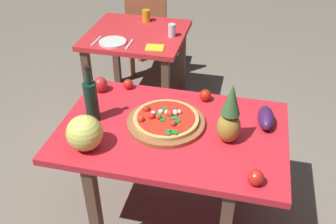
% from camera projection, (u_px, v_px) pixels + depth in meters
% --- Properties ---
extents(ground_plane, '(10.00, 10.00, 0.00)m').
position_uv_depth(ground_plane, '(172.00, 214.00, 2.53)').
color(ground_plane, gray).
extents(display_table, '(1.26, 0.82, 0.72)m').
position_uv_depth(display_table, '(172.00, 141.00, 2.16)').
color(display_table, brown).
rests_on(display_table, ground_plane).
extents(background_table, '(0.82, 0.77, 0.72)m').
position_uv_depth(background_table, '(137.00, 46.00, 3.27)').
color(background_table, brown).
rests_on(background_table, ground_plane).
extents(dining_chair, '(0.42, 0.42, 0.85)m').
position_uv_depth(dining_chair, '(149.00, 30.00, 3.84)').
color(dining_chair, '#975B34').
rests_on(dining_chair, ground_plane).
extents(pizza_board, '(0.44, 0.44, 0.02)m').
position_uv_depth(pizza_board, '(166.00, 122.00, 2.14)').
color(pizza_board, '#975B34').
rests_on(pizza_board, display_table).
extents(pizza, '(0.37, 0.37, 0.06)m').
position_uv_depth(pizza, '(165.00, 118.00, 2.12)').
color(pizza, '#DBAD5F').
rests_on(pizza, pizza_board).
extents(wine_bottle, '(0.08, 0.08, 0.34)m').
position_uv_depth(wine_bottle, '(91.00, 100.00, 2.11)').
color(wine_bottle, '#133125').
rests_on(wine_bottle, display_table).
extents(pineapple_left, '(0.13, 0.13, 0.35)m').
position_uv_depth(pineapple_left, '(230.00, 117.00, 1.94)').
color(pineapple_left, '#AC8A35').
rests_on(pineapple_left, display_table).
extents(melon, '(0.19, 0.19, 0.19)m').
position_uv_depth(melon, '(85.00, 133.00, 1.93)').
color(melon, '#DDE162').
rests_on(melon, display_table).
extents(bell_pepper, '(0.09, 0.09, 0.10)m').
position_uv_depth(bell_pepper, '(100.00, 85.00, 2.41)').
color(bell_pepper, red).
rests_on(bell_pepper, display_table).
extents(eggplant, '(0.11, 0.21, 0.09)m').
position_uv_depth(eggplant, '(266.00, 118.00, 2.12)').
color(eggplant, '#411D51').
rests_on(eggplant, display_table).
extents(tomato_at_corner, '(0.07, 0.07, 0.07)m').
position_uv_depth(tomato_at_corner, '(205.00, 95.00, 2.33)').
color(tomato_at_corner, red).
rests_on(tomato_at_corner, display_table).
extents(tomato_by_bottle, '(0.06, 0.06, 0.06)m').
position_uv_depth(tomato_by_bottle, '(128.00, 84.00, 2.45)').
color(tomato_by_bottle, red).
rests_on(tomato_by_bottle, display_table).
extents(tomato_near_board, '(0.08, 0.08, 0.08)m').
position_uv_depth(tomato_near_board, '(256.00, 178.00, 1.75)').
color(tomato_near_board, red).
rests_on(tomato_near_board, display_table).
extents(drinking_glass_juice, '(0.07, 0.07, 0.11)m').
position_uv_depth(drinking_glass_juice, '(146.00, 16.00, 3.37)').
color(drinking_glass_juice, orange).
rests_on(drinking_glass_juice, background_table).
extents(drinking_glass_water, '(0.06, 0.06, 0.11)m').
position_uv_depth(drinking_glass_water, '(172.00, 30.00, 3.11)').
color(drinking_glass_water, silver).
rests_on(drinking_glass_water, background_table).
extents(dinner_plate, '(0.22, 0.22, 0.02)m').
position_uv_depth(dinner_plate, '(113.00, 42.00, 3.03)').
color(dinner_plate, white).
rests_on(dinner_plate, background_table).
extents(fork_utensil, '(0.02, 0.18, 0.01)m').
position_uv_depth(fork_utensil, '(96.00, 41.00, 3.05)').
color(fork_utensil, silver).
rests_on(fork_utensil, background_table).
extents(knife_utensil, '(0.02, 0.18, 0.01)m').
position_uv_depth(knife_utensil, '(129.00, 44.00, 3.00)').
color(knife_utensil, silver).
rests_on(knife_utensil, background_table).
extents(napkin_folded, '(0.15, 0.14, 0.01)m').
position_uv_depth(napkin_folded, '(155.00, 48.00, 2.95)').
color(napkin_folded, yellow).
rests_on(napkin_folded, background_table).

